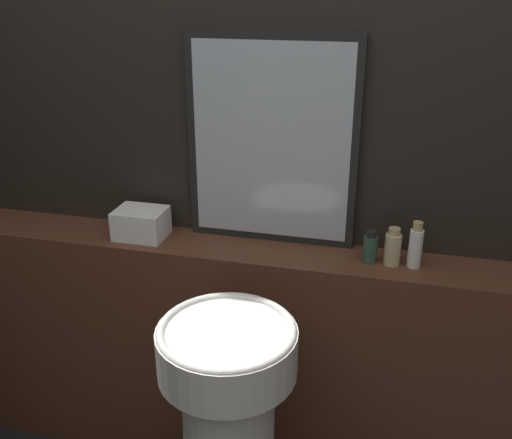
% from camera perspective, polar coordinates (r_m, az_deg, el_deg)
% --- Properties ---
extents(wall_back, '(8.00, 0.06, 2.50)m').
position_cam_1_polar(wall_back, '(1.93, 0.82, 7.74)').
color(wall_back, black).
rests_on(wall_back, ground_plane).
extents(vanity_counter, '(2.95, 0.22, 0.92)m').
position_cam_1_polar(vanity_counter, '(2.16, -0.18, -13.96)').
color(vanity_counter, '#512D1E').
rests_on(vanity_counter, ground_plane).
extents(pedestal_sink, '(0.39, 0.39, 0.90)m').
position_cam_1_polar(pedestal_sink, '(1.80, -2.70, -20.81)').
color(pedestal_sink, silver).
rests_on(pedestal_sink, ground_plane).
extents(mirror, '(0.57, 0.03, 0.69)m').
position_cam_1_polar(mirror, '(1.87, 1.57, 7.70)').
color(mirror, black).
rests_on(mirror, vanity_counter).
extents(towel_stack, '(0.17, 0.14, 0.10)m').
position_cam_1_polar(towel_stack, '(2.03, -11.42, -0.37)').
color(towel_stack, white).
rests_on(towel_stack, vanity_counter).
extents(shampoo_bottle, '(0.04, 0.04, 0.11)m').
position_cam_1_polar(shampoo_bottle, '(1.85, 11.35, -2.77)').
color(shampoo_bottle, '#2D4C3D').
rests_on(shampoo_bottle, vanity_counter).
extents(conditioner_bottle, '(0.05, 0.05, 0.12)m').
position_cam_1_polar(conditioner_bottle, '(1.85, 13.51, -2.75)').
color(conditioner_bottle, '#C6B284').
rests_on(conditioner_bottle, vanity_counter).
extents(lotion_bottle, '(0.04, 0.04, 0.15)m').
position_cam_1_polar(lotion_bottle, '(1.84, 15.66, -2.59)').
color(lotion_bottle, white).
rests_on(lotion_bottle, vanity_counter).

